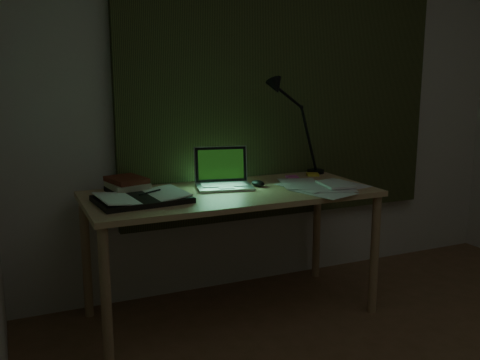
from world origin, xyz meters
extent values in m
cube|color=silver|center=(0.00, 2.00, 1.25)|extent=(3.50, 0.00, 2.50)
cube|color=#2A2E17|center=(0.00, 1.96, 1.45)|extent=(2.20, 0.06, 2.00)
ellipsoid|color=black|center=(-0.35, 1.63, 0.75)|extent=(0.08, 0.11, 0.04)
cube|color=gold|center=(0.11, 1.78, 0.74)|extent=(0.09, 0.09, 0.02)
cube|color=#FF63C0|center=(-0.05, 1.76, 0.74)|extent=(0.08, 0.08, 0.01)
camera|label=1|loc=(-1.68, -1.11, 1.38)|focal=40.00mm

